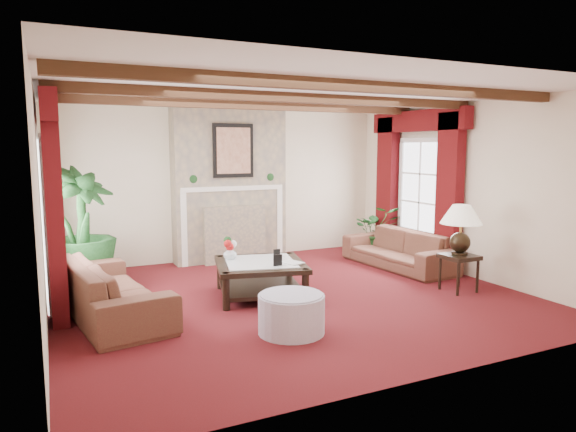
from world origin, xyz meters
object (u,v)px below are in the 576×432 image
sofa_right (399,243)px  side_table (459,273)px  sofa_left (110,280)px  potted_palm (82,254)px  ottoman (291,314)px  coffee_table (260,279)px

sofa_right → side_table: (-0.14, -1.55, -0.15)m
sofa_left → potted_palm: (-0.23, 1.51, 0.05)m
sofa_left → ottoman: (1.70, -1.44, -0.23)m
sofa_right → potted_palm: bearing=-105.0°
sofa_left → ottoman: bearing=-139.1°
potted_palm → sofa_right: bearing=-10.6°
side_table → ottoman: 2.88m
potted_palm → side_table: potted_palm is taller
sofa_right → side_table: size_ratio=4.11×
sofa_left → side_table: (4.53, -0.96, -0.18)m
sofa_right → sofa_left: bearing=-87.1°
sofa_right → coffee_table: sofa_right is taller
ottoman → sofa_left: bearing=139.7°
potted_palm → coffee_table: bearing=-35.5°
potted_palm → coffee_table: (2.14, -1.53, -0.25)m
sofa_left → potted_palm: 1.53m
sofa_right → coffee_table: (-2.76, -0.61, -0.17)m
sofa_left → ottoman: size_ratio=3.23×
coffee_table → ottoman: size_ratio=1.59×
ottoman → side_table: bearing=9.7°
sofa_left → ottoman: 2.24m
coffee_table → ottoman: 1.44m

